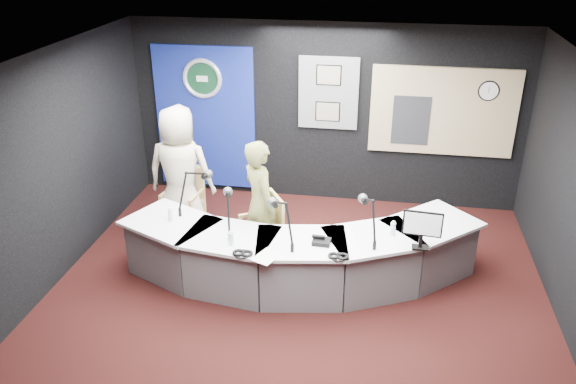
% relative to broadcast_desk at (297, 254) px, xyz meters
% --- Properties ---
extents(ground, '(6.00, 6.00, 0.00)m').
position_rel_broadcast_desk_xyz_m(ground, '(0.05, -0.55, -0.38)').
color(ground, black).
rests_on(ground, ground).
extents(ceiling, '(6.00, 6.00, 0.02)m').
position_rel_broadcast_desk_xyz_m(ceiling, '(0.05, -0.55, 2.42)').
color(ceiling, silver).
rests_on(ceiling, ground).
extents(wall_back, '(6.00, 0.02, 2.80)m').
position_rel_broadcast_desk_xyz_m(wall_back, '(0.05, 2.45, 1.02)').
color(wall_back, black).
rests_on(wall_back, ground).
extents(wall_left, '(0.02, 6.00, 2.80)m').
position_rel_broadcast_desk_xyz_m(wall_left, '(-2.95, -0.55, 1.02)').
color(wall_left, black).
rests_on(wall_left, ground).
extents(broadcast_desk, '(4.50, 1.90, 0.75)m').
position_rel_broadcast_desk_xyz_m(broadcast_desk, '(0.00, 0.00, 0.00)').
color(broadcast_desk, silver).
rests_on(broadcast_desk, ground).
extents(backdrop_panel, '(1.60, 0.05, 2.30)m').
position_rel_broadcast_desk_xyz_m(backdrop_panel, '(-1.85, 2.42, 0.88)').
color(backdrop_panel, navy).
rests_on(backdrop_panel, wall_back).
extents(agency_seal, '(0.63, 0.07, 0.63)m').
position_rel_broadcast_desk_xyz_m(agency_seal, '(-1.85, 2.38, 1.52)').
color(agency_seal, silver).
rests_on(agency_seal, backdrop_panel).
extents(seal_center, '(0.48, 0.01, 0.48)m').
position_rel_broadcast_desk_xyz_m(seal_center, '(-1.85, 2.38, 1.52)').
color(seal_center, '#0E331D').
rests_on(seal_center, backdrop_panel).
extents(pinboard, '(0.90, 0.04, 1.10)m').
position_rel_broadcast_desk_xyz_m(pinboard, '(0.10, 2.42, 1.38)').
color(pinboard, slate).
rests_on(pinboard, wall_back).
extents(framed_photo_upper, '(0.34, 0.02, 0.27)m').
position_rel_broadcast_desk_xyz_m(framed_photo_upper, '(0.10, 2.39, 1.65)').
color(framed_photo_upper, '#7F725C').
rests_on(framed_photo_upper, pinboard).
extents(framed_photo_lower, '(0.34, 0.02, 0.27)m').
position_rel_broadcast_desk_xyz_m(framed_photo_lower, '(0.10, 2.39, 1.09)').
color(framed_photo_lower, '#7F725C').
rests_on(framed_photo_lower, pinboard).
extents(booth_window_frame, '(2.12, 0.06, 1.32)m').
position_rel_broadcast_desk_xyz_m(booth_window_frame, '(1.80, 2.42, 1.18)').
color(booth_window_frame, tan).
rests_on(booth_window_frame, wall_back).
extents(booth_glow, '(2.00, 0.02, 1.20)m').
position_rel_broadcast_desk_xyz_m(booth_glow, '(1.80, 2.41, 1.18)').
color(booth_glow, beige).
rests_on(booth_glow, booth_window_frame).
extents(equipment_rack, '(0.55, 0.02, 0.75)m').
position_rel_broadcast_desk_xyz_m(equipment_rack, '(1.35, 2.39, 1.03)').
color(equipment_rack, black).
rests_on(equipment_rack, booth_window_frame).
extents(wall_clock, '(0.28, 0.01, 0.28)m').
position_rel_broadcast_desk_xyz_m(wall_clock, '(2.40, 2.39, 1.52)').
color(wall_clock, white).
rests_on(wall_clock, booth_window_frame).
extents(armchair_left, '(0.61, 0.61, 0.94)m').
position_rel_broadcast_desk_xyz_m(armchair_left, '(-1.78, 0.94, 0.10)').
color(armchair_left, tan).
rests_on(armchair_left, ground).
extents(armchair_right, '(0.80, 0.80, 1.03)m').
position_rel_broadcast_desk_xyz_m(armchair_right, '(-0.52, 0.31, 0.14)').
color(armchair_right, tan).
rests_on(armchair_right, ground).
extents(draped_jacket, '(0.51, 0.18, 0.70)m').
position_rel_broadcast_desk_xyz_m(draped_jacket, '(-1.84, 1.19, 0.24)').
color(draped_jacket, '#696559').
rests_on(draped_jacket, armchair_left).
extents(person_man, '(0.94, 0.63, 1.90)m').
position_rel_broadcast_desk_xyz_m(person_man, '(-1.78, 0.94, 0.57)').
color(person_man, beige).
rests_on(person_man, ground).
extents(person_woman, '(0.71, 0.75, 1.72)m').
position_rel_broadcast_desk_xyz_m(person_woman, '(-0.52, 0.31, 0.49)').
color(person_woman, olive).
rests_on(person_woman, ground).
extents(computer_monitor, '(0.40, 0.06, 0.27)m').
position_rel_broadcast_desk_xyz_m(computer_monitor, '(1.45, -0.24, 0.70)').
color(computer_monitor, black).
rests_on(computer_monitor, broadcast_desk).
extents(desk_phone, '(0.21, 0.17, 0.05)m').
position_rel_broadcast_desk_xyz_m(desk_phone, '(0.34, -0.32, 0.40)').
color(desk_phone, black).
rests_on(desk_phone, broadcast_desk).
extents(headphones_near, '(0.20, 0.20, 0.03)m').
position_rel_broadcast_desk_xyz_m(headphones_near, '(0.55, -0.59, 0.39)').
color(headphones_near, black).
rests_on(headphones_near, broadcast_desk).
extents(headphones_far, '(0.21, 0.21, 0.03)m').
position_rel_broadcast_desk_xyz_m(headphones_far, '(-0.50, -0.71, 0.39)').
color(headphones_far, black).
rests_on(headphones_far, broadcast_desk).
extents(paper_stack, '(0.22, 0.30, 0.00)m').
position_rel_broadcast_desk_xyz_m(paper_stack, '(-1.62, 0.16, 0.38)').
color(paper_stack, white).
rests_on(paper_stack, broadcast_desk).
extents(notepad, '(0.33, 0.38, 0.00)m').
position_rel_broadcast_desk_xyz_m(notepad, '(-0.22, -0.70, 0.38)').
color(notepad, white).
rests_on(notepad, broadcast_desk).
extents(boom_mic_a, '(0.33, 0.70, 0.60)m').
position_rel_broadcast_desk_xyz_m(boom_mic_a, '(-1.39, 0.35, 0.68)').
color(boom_mic_a, black).
rests_on(boom_mic_a, broadcast_desk).
extents(boom_mic_b, '(0.29, 0.72, 0.60)m').
position_rel_broadcast_desk_xyz_m(boom_mic_b, '(-0.80, -0.14, 0.68)').
color(boom_mic_b, black).
rests_on(boom_mic_b, broadcast_desk).
extents(boom_mic_c, '(0.45, 0.65, 0.60)m').
position_rel_broadcast_desk_xyz_m(boom_mic_c, '(-0.13, -0.29, 0.68)').
color(boom_mic_c, black).
rests_on(boom_mic_c, broadcast_desk).
extents(boom_mic_d, '(0.30, 0.71, 0.60)m').
position_rel_broadcast_desk_xyz_m(boom_mic_d, '(0.85, -0.05, 0.68)').
color(boom_mic_d, black).
rests_on(boom_mic_d, broadcast_desk).
extents(water_bottles, '(2.77, 0.61, 0.18)m').
position_rel_broadcast_desk_xyz_m(water_bottles, '(-0.21, -0.25, 0.46)').
color(water_bottles, silver).
rests_on(water_bottles, broadcast_desk).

